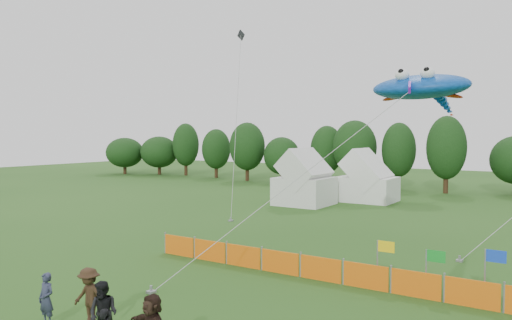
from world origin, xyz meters
The scene contains 9 objects.
treeline centered at (1.61, 44.93, 4.18)m, with size 104.57×8.78×8.36m.
tent_left centered at (-9.49, 28.33, 2.00)m, with size 4.50×4.50×3.97m.
tent_right centered at (-5.74, 33.47, 1.86)m, with size 5.23×4.19×3.69m.
barrier_fence centered at (1.68, 8.45, 0.50)m, with size 17.90×0.06×1.00m.
spectator_a centered at (-3.62, -0.95, 0.86)m, with size 0.63×0.41×1.73m, color #2A2E46.
spectator_b centered at (-0.82, -0.96, 0.95)m, with size 0.93×0.72×1.90m, color black.
spectator_c centered at (-2.38, -0.25, 0.96)m, with size 1.24×0.72×1.93m, color #332214.
stingray_kite centered at (3.58, 16.94, 8.71)m, with size 9.59×20.34×9.68m.
small_kite_dark centered at (-11.54, 21.00, 8.56)m, with size 3.16×5.27×14.70m.
Camera 1 is at (10.83, -10.56, 6.24)m, focal length 35.00 mm.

